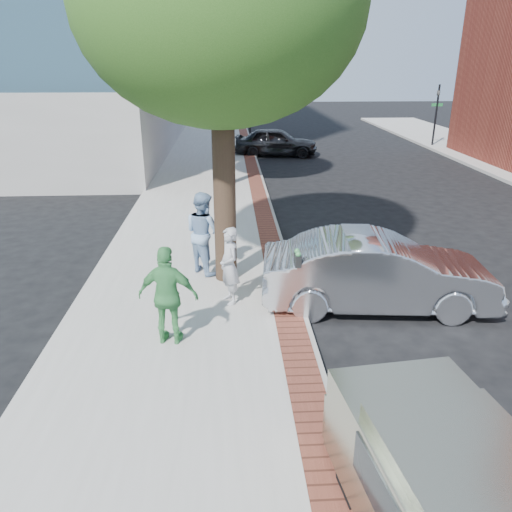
{
  "coord_description": "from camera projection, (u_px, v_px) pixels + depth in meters",
  "views": [
    {
      "loc": [
        -0.51,
        -9.4,
        5.15
      ],
      "look_at": [
        0.06,
        0.64,
        1.2
      ],
      "focal_mm": 35.0,
      "sensor_mm": 36.0,
      "label": 1
    }
  ],
  "objects": [
    {
      "name": "person_officer",
      "position": [
        203.0,
        233.0,
        12.34
      ],
      "size": [
        1.24,
        1.27,
        2.05
      ],
      "primitive_type": "imported",
      "rotation": [
        0.0,
        0.0,
        2.27
      ],
      "color": "#85A7CE",
      "rests_on": "sidewalk"
    },
    {
      "name": "sidewalk",
      "position": [
        201.0,
        211.0,
        17.97
      ],
      "size": [
        5.0,
        60.0,
        0.15
      ],
      "primitive_type": "cube",
      "color": "#9E9991",
      "rests_on": "ground"
    },
    {
      "name": "person_green",
      "position": [
        168.0,
        296.0,
        9.17
      ],
      "size": [
        1.19,
        0.65,
        1.92
      ],
      "primitive_type": "imported",
      "rotation": [
        0.0,
        0.0,
        2.97
      ],
      "color": "#479C54",
      "rests_on": "sidewalk"
    },
    {
      "name": "signal_near",
      "position": [
        250.0,
        112.0,
        30.31
      ],
      "size": [
        0.7,
        0.15,
        3.8
      ],
      "color": "black",
      "rests_on": "ground"
    },
    {
      "name": "tree_far",
      "position": [
        226.0,
        56.0,
        19.83
      ],
      "size": [
        4.8,
        4.8,
        7.14
      ],
      "color": "black",
      "rests_on": "sidewalk"
    },
    {
      "name": "curb",
      "position": [
        272.0,
        210.0,
        18.1
      ],
      "size": [
        0.1,
        60.0,
        0.15
      ],
      "primitive_type": "cube",
      "color": "gray",
      "rests_on": "ground"
    },
    {
      "name": "office_base",
      "position": [
        17.0,
        117.0,
        29.67
      ],
      "size": [
        18.2,
        22.2,
        4.0
      ],
      "primitive_type": "cube",
      "color": "gray",
      "rests_on": "ground"
    },
    {
      "name": "parking_meter",
      "position": [
        297.0,
        269.0,
        10.09
      ],
      "size": [
        0.12,
        0.32,
        1.47
      ],
      "color": "gray",
      "rests_on": "sidewalk"
    },
    {
      "name": "brick_strip",
      "position": [
        262.0,
        208.0,
        18.06
      ],
      "size": [
        0.6,
        60.0,
        0.01
      ],
      "primitive_type": "cube",
      "color": "brown",
      "rests_on": "sidewalk"
    },
    {
      "name": "signal_far",
      "position": [
        436.0,
        111.0,
        30.92
      ],
      "size": [
        0.7,
        0.15,
        3.8
      ],
      "color": "black",
      "rests_on": "ground"
    },
    {
      "name": "ground",
      "position": [
        255.0,
        319.0,
        10.64
      ],
      "size": [
        120.0,
        120.0,
        0.0
      ],
      "primitive_type": "plane",
      "color": "black",
      "rests_on": "ground"
    },
    {
      "name": "bg_car",
      "position": [
        276.0,
        142.0,
        28.6
      ],
      "size": [
        4.9,
        2.43,
        1.6
      ],
      "primitive_type": "imported",
      "rotation": [
        0.0,
        0.0,
        1.45
      ],
      "color": "black",
      "rests_on": "ground"
    },
    {
      "name": "person_gray",
      "position": [
        229.0,
        266.0,
        10.77
      ],
      "size": [
        0.6,
        0.73,
        1.72
      ],
      "primitive_type": "imported",
      "rotation": [
        0.0,
        0.0,
        -1.22
      ],
      "color": "#A0A0A5",
      "rests_on": "sidewalk"
    },
    {
      "name": "sedan_silver",
      "position": [
        378.0,
        272.0,
        10.9
      ],
      "size": [
        5.18,
        2.21,
        1.66
      ],
      "primitive_type": "imported",
      "rotation": [
        0.0,
        0.0,
        1.48
      ],
      "color": "silver",
      "rests_on": "ground"
    },
    {
      "name": "tree_near",
      "position": [
        220.0,
        6.0,
        10.12
      ],
      "size": [
        6.0,
        6.0,
        8.51
      ],
      "color": "black",
      "rests_on": "sidewalk"
    }
  ]
}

